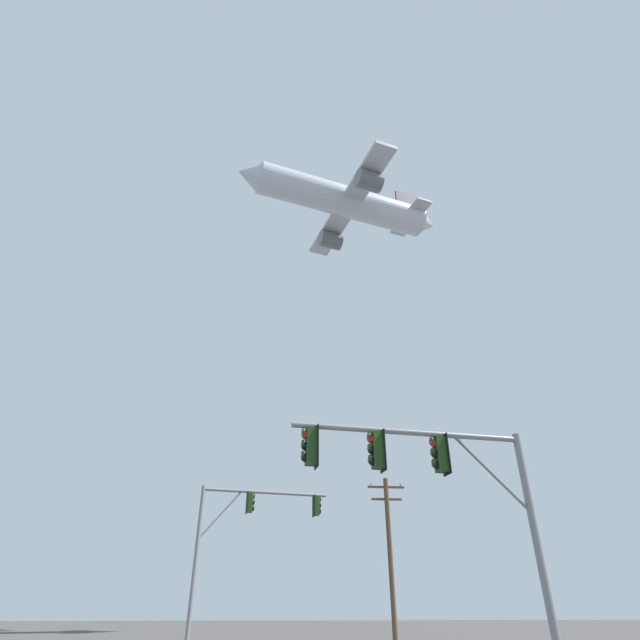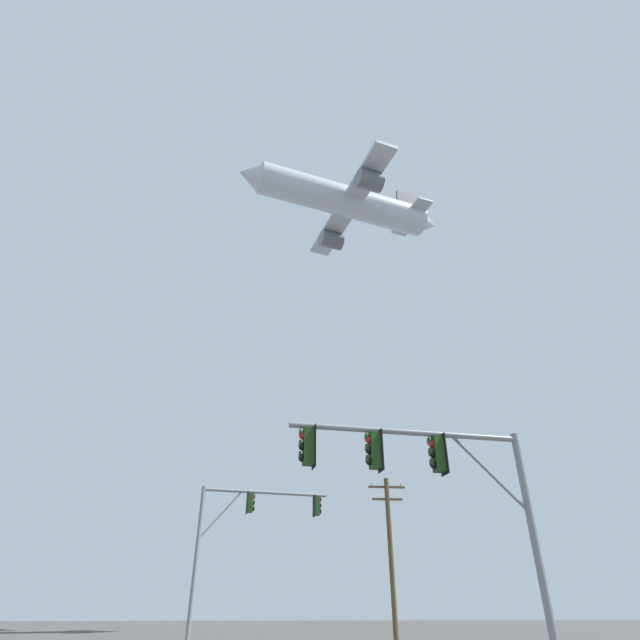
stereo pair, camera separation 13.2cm
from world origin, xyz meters
The scene contains 4 objects.
signal_pole_near centered at (3.42, 5.87, 4.49)m, with size 6.29×1.03×5.76m.
signal_pole_far centered at (-1.97, 19.22, 5.09)m, with size 6.18×1.35×6.78m.
utility_pole centered at (6.07, 23.84, 4.50)m, with size 2.20×0.28×8.42m.
airplane centered at (5.53, 33.90, 40.09)m, with size 23.10×17.85×6.37m.
Camera 2 is at (-0.49, -6.83, 1.63)m, focal length 28.24 mm.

